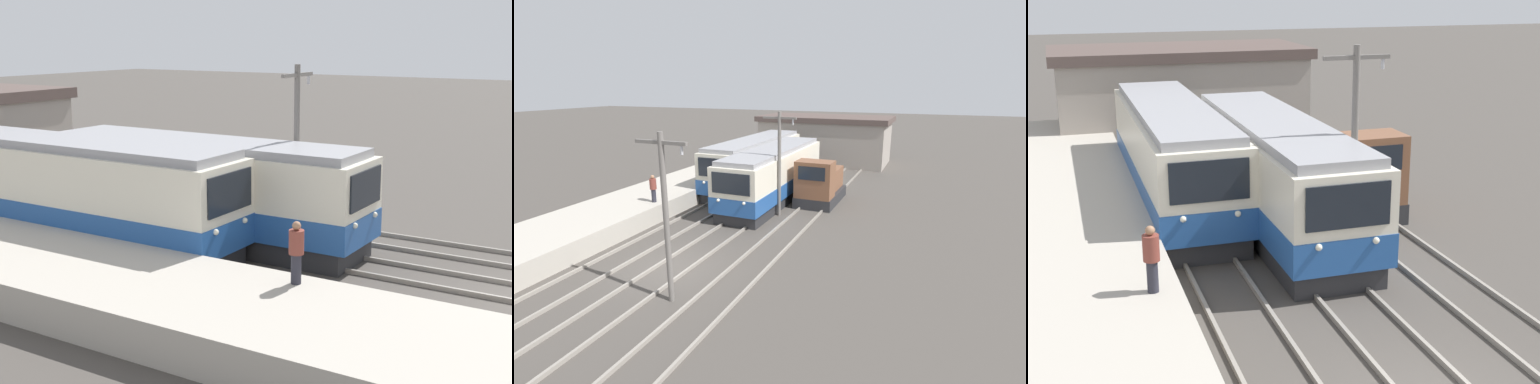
% 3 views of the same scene
% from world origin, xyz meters
% --- Properties ---
extents(commuter_train_left, '(2.84, 12.45, 3.64)m').
position_xyz_m(commuter_train_left, '(-2.60, 14.41, 1.69)').
color(commuter_train_left, '#28282B').
rests_on(commuter_train_left, ground).
extents(commuter_train_center, '(2.84, 12.07, 3.56)m').
position_xyz_m(commuter_train_center, '(0.20, 11.17, 1.66)').
color(commuter_train_center, '#28282B').
rests_on(commuter_train_center, ground).
extents(shunting_locomotive, '(2.40, 4.60, 3.00)m').
position_xyz_m(shunting_locomotive, '(3.20, 11.89, 1.21)').
color(shunting_locomotive, '#28282B').
rests_on(shunting_locomotive, ground).
extents(catenary_mast_mid, '(2.00, 0.20, 6.09)m').
position_xyz_m(catenary_mast_mid, '(1.71, 8.37, 3.35)').
color(catenary_mast_mid, slate).
rests_on(catenary_mast_mid, ground).
extents(person_on_platform, '(0.38, 0.38, 1.59)m').
position_xyz_m(person_on_platform, '(-4.66, 4.94, 1.88)').
color(person_on_platform, '#282833').
rests_on(person_on_platform, platform_left).
extents(station_building, '(12.60, 6.30, 4.55)m').
position_xyz_m(station_building, '(-0.32, 26.00, 2.30)').
color(station_building, gray).
rests_on(station_building, ground).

